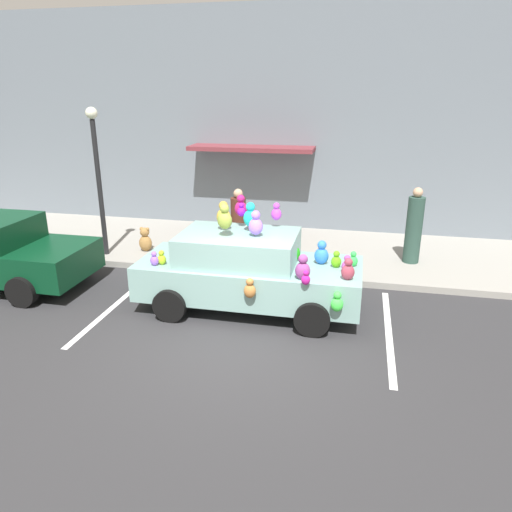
{
  "coord_description": "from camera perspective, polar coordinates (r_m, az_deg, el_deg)",
  "views": [
    {
      "loc": [
        1.78,
        -7.05,
        4.18
      ],
      "look_at": [
        -0.21,
        2.06,
        0.9
      ],
      "focal_mm": 33.6,
      "sensor_mm": 36.0,
      "label": 1
    }
  ],
  "objects": [
    {
      "name": "pedestrian_walking_past",
      "position": [
        12.1,
        18.28,
        3.14
      ],
      "size": [
        0.39,
        0.39,
        1.84
      ],
      "color": "#2A463C",
      "rests_on": "sidewalk"
    },
    {
      "name": "plush_covered_car",
      "position": [
        9.37,
        -1.0,
        -1.67
      ],
      "size": [
        4.32,
        2.01,
        2.18
      ],
      "color": "#81ACA5",
      "rests_on": "ground"
    },
    {
      "name": "parking_stripe_rear",
      "position": [
        10.22,
        -16.41,
        -5.61
      ],
      "size": [
        0.12,
        3.6,
        0.01
      ],
      "primitive_type": "cube",
      "color": "silver",
      "rests_on": "ground"
    },
    {
      "name": "storefront_building",
      "position": [
        14.34,
        5.3,
        15.34
      ],
      "size": [
        24.0,
        1.25,
        6.4
      ],
      "color": "slate",
      "rests_on": "ground"
    },
    {
      "name": "pedestrian_near_shopfront",
      "position": [
        11.98,
        -2.1,
        3.65
      ],
      "size": [
        0.38,
        0.38,
        1.71
      ],
      "color": "#4D271B",
      "rests_on": "sidewalk"
    },
    {
      "name": "teddy_bear_on_sidewalk",
      "position": [
        12.78,
        -13.04,
        1.87
      ],
      "size": [
        0.34,
        0.28,
        0.64
      ],
      "color": "#9E723D",
      "rests_on": "sidewalk"
    },
    {
      "name": "parking_stripe_front",
      "position": [
        9.1,
        15.51,
        -8.73
      ],
      "size": [
        0.12,
        3.6,
        0.01
      ],
      "primitive_type": "cube",
      "color": "silver",
      "rests_on": "ground"
    },
    {
      "name": "sidewalk",
      "position": [
        12.86,
        3.72,
        0.7
      ],
      "size": [
        24.0,
        4.0,
        0.15
      ],
      "primitive_type": "cube",
      "color": "gray",
      "rests_on": "ground"
    },
    {
      "name": "street_lamp_post",
      "position": [
        12.39,
        -18.37,
        10.08
      ],
      "size": [
        0.28,
        0.28,
        3.62
      ],
      "color": "black",
      "rests_on": "sidewalk"
    },
    {
      "name": "ground_plane",
      "position": [
        8.39,
        -1.63,
        -10.52
      ],
      "size": [
        60.0,
        60.0,
        0.0
      ],
      "primitive_type": "plane",
      "color": "#2D2D30"
    }
  ]
}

